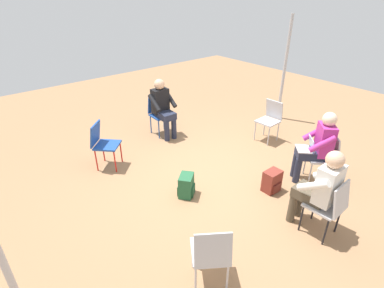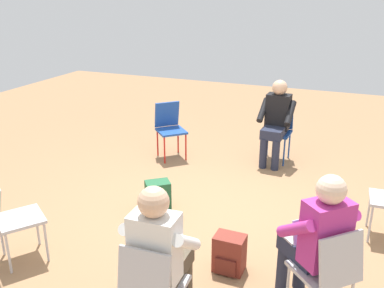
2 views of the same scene
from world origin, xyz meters
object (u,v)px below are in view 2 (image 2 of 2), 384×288
chair_west (152,286)px  person_in_white (161,250)px  chair_east (278,128)px  person_in_black (276,118)px  chair_northwest (11,215)px  chair_northeast (170,126)px  person_with_laptop (317,236)px  backpack_near_laptop_user (158,198)px  chair_southwest (328,270)px  backpack_by_empty_chair (229,255)px

chair_west → person_in_white: person_in_white is taller
chair_east → person_in_black: person_in_black is taller
chair_west → person_in_white: (0.17, 0.00, 0.20)m
chair_northwest → chair_northeast: 3.03m
person_with_laptop → person_in_black: 3.14m
chair_northeast → chair_west: same height
chair_northeast → backpack_near_laptop_user: bearing=66.1°
chair_southwest → chair_west: bearing=165.7°
chair_west → person_with_laptop: bearing=36.0°
chair_northeast → backpack_by_empty_chair: chair_northeast is taller
chair_east → backpack_by_empty_chair: 2.94m
chair_southwest → chair_west: same height
chair_southwest → person_in_white: size_ratio=0.69×
chair_east → person_in_black: (-0.17, 0.01, 0.20)m
person_with_laptop → chair_southwest: bearing=-90.0°
chair_northeast → backpack_near_laptop_user: size_ratio=2.36×
person_with_laptop → backpack_near_laptop_user: (1.04, 1.89, -0.53)m
chair_west → chair_east: bearing=86.9°
person_in_white → backpack_by_empty_chair: 1.05m
backpack_near_laptop_user → person_in_black: bearing=-26.0°
chair_east → person_in_white: bearing=91.0°
chair_southwest → person_in_white: 1.27m
chair_southwest → chair_west: (-0.67, 1.14, 0.00)m
chair_west → backpack_by_empty_chair: bearing=74.2°
chair_northeast → person_in_black: size_ratio=0.69×
chair_southwest → person_in_white: bearing=159.0°
chair_northeast → person_in_white: size_ratio=0.69×
chair_northwest → backpack_near_laptop_user: size_ratio=2.36×
chair_northwest → person_with_laptop: person_with_laptop is taller
person_with_laptop → backpack_by_empty_chair: bearing=117.5°
chair_southwest → chair_northeast: same height
chair_northwest → person_with_laptop: 2.73m
chair_northeast → chair_east: size_ratio=1.00×
chair_southwest → backpack_near_laptop_user: chair_southwest is taller
chair_east → person_with_laptop: 3.30m
chair_northwest → person_in_white: (-0.24, -1.67, 0.20)m
backpack_near_laptop_user → chair_southwest: bearing=-120.0°
chair_northwest → chair_west: size_ratio=1.00×
chair_southwest → chair_east: same height
person_in_black → chair_west: bearing=91.2°
chair_northwest → chair_east: size_ratio=1.00×
chair_southwest → chair_east: bearing=62.9°
person_with_laptop → backpack_by_empty_chair: person_with_laptop is taller
person_with_laptop → chair_northwest: bearing=143.4°
chair_east → backpack_near_laptop_user: size_ratio=2.36×
chair_northwest → person_in_white: bearing=27.0°
chair_west → backpack_near_laptop_user: size_ratio=2.36×
person_in_white → backpack_by_empty_chair: size_ratio=3.44×
chair_east → person_in_black: bearing=90.0°
chair_southwest → backpack_near_laptop_user: 2.34m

